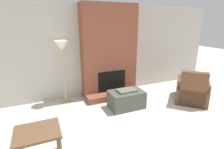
% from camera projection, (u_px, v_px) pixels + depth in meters
% --- Properties ---
extents(wall_back, '(7.52, 0.06, 2.60)m').
position_uv_depth(wall_back, '(106.00, 50.00, 5.18)').
color(wall_back, '#BCB7AD').
rests_on(wall_back, ground_plane).
extents(fireplace, '(1.60, 0.74, 2.60)m').
position_uv_depth(fireplace, '(109.00, 54.00, 4.98)').
color(fireplace, brown).
rests_on(fireplace, ground_plane).
extents(ottoman, '(0.86, 0.56, 0.49)m').
position_uv_depth(ottoman, '(126.00, 99.00, 4.44)').
color(ottoman, '#474C42').
rests_on(ottoman, ground_plane).
extents(armchair, '(1.27, 1.27, 0.92)m').
position_uv_depth(armchair, '(192.00, 91.00, 4.78)').
color(armchair, brown).
rests_on(armchair, ground_plane).
extents(side_table, '(0.65, 0.56, 0.58)m').
position_uv_depth(side_table, '(38.00, 136.00, 2.58)').
color(side_table, brown).
rests_on(side_table, ground_plane).
extents(floor_lamp_left, '(0.37, 0.37, 1.67)m').
position_uv_depth(floor_lamp_left, '(62.00, 49.00, 4.38)').
color(floor_lamp_left, tan).
rests_on(floor_lamp_left, ground_plane).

